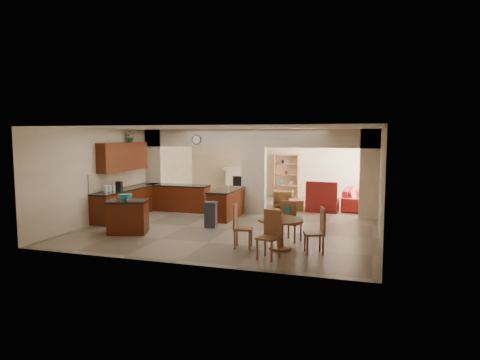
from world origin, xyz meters
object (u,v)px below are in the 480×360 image
(sofa, at_px, (357,198))
(armchair, at_px, (284,198))
(kitchen_island, at_px, (128,217))
(dining_table, at_px, (280,229))

(sofa, bearing_deg, armchair, 105.73)
(kitchen_island, height_order, armchair, kitchen_island)
(sofa, xyz_separation_m, armchair, (-2.56, -0.64, -0.03))
(dining_table, height_order, armchair, dining_table)
(sofa, bearing_deg, dining_table, 168.54)
(dining_table, distance_m, sofa, 6.48)
(armchair, bearing_deg, sofa, -172.58)
(kitchen_island, bearing_deg, sofa, 28.19)
(dining_table, bearing_deg, sofa, 76.74)
(kitchen_island, distance_m, dining_table, 4.22)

